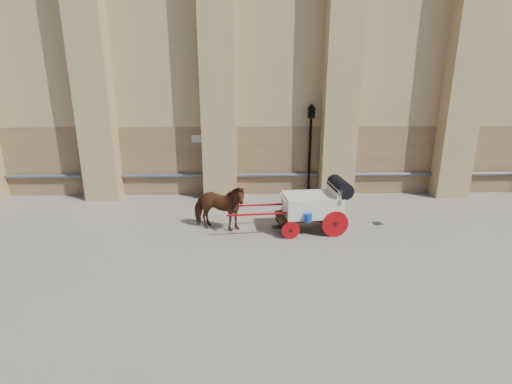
{
  "coord_description": "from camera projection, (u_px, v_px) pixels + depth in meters",
  "views": [
    {
      "loc": [
        0.12,
        -12.99,
        5.39
      ],
      "look_at": [
        0.44,
        -0.18,
        1.39
      ],
      "focal_mm": 28.0,
      "sensor_mm": 36.0,
      "label": 1
    }
  ],
  "objects": [
    {
      "name": "drain_grate_near",
      "position": [
        277.0,
        227.0,
        14.12
      ],
      "size": [
        0.39,
        0.39,
        0.01
      ],
      "primitive_type": "cube",
      "rotation": [
        0.0,
        0.0,
        0.26
      ],
      "color": "black",
      "rests_on": "ground"
    },
    {
      "name": "horse",
      "position": [
        219.0,
        207.0,
        13.61
      ],
      "size": [
        2.15,
        1.4,
        1.67
      ],
      "primitive_type": "imported",
      "rotation": [
        0.0,
        0.0,
        1.3
      ],
      "color": "brown",
      "rests_on": "ground"
    },
    {
      "name": "street_lamp",
      "position": [
        310.0,
        148.0,
        17.06
      ],
      "size": [
        0.37,
        0.37,
        3.98
      ],
      "color": "black",
      "rests_on": "ground"
    },
    {
      "name": "drain_grate_far",
      "position": [
        377.0,
        223.0,
        14.44
      ],
      "size": [
        0.38,
        0.38,
        0.01
      ],
      "primitive_type": "cube",
      "rotation": [
        0.0,
        0.0,
        0.2
      ],
      "color": "black",
      "rests_on": "ground"
    },
    {
      "name": "carriage",
      "position": [
        316.0,
        203.0,
        13.56
      ],
      "size": [
        4.25,
        1.6,
        1.82
      ],
      "rotation": [
        0.0,
        0.0,
        0.1
      ],
      "color": "black",
      "rests_on": "ground"
    },
    {
      "name": "ground",
      "position": [
        243.0,
        228.0,
        14.0
      ],
      "size": [
        90.0,
        90.0,
        0.0
      ],
      "primitive_type": "plane",
      "color": "gray",
      "rests_on": "ground"
    }
  ]
}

